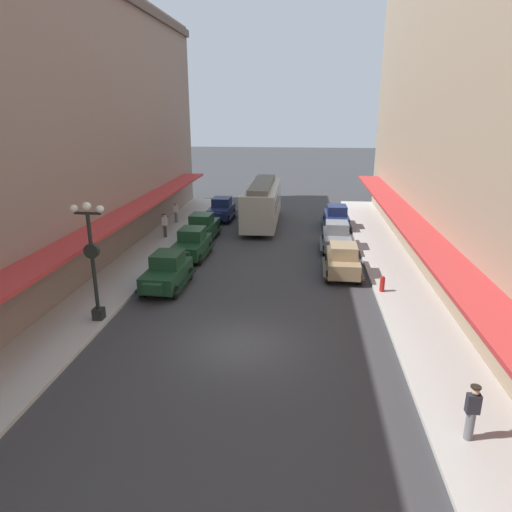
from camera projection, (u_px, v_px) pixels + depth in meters
ground_plane at (240, 345)px, 18.15m from camera, size 200.00×200.00×0.00m
sidewalk_left at (59, 335)px, 18.86m from camera, size 3.00×60.00×0.15m
sidewalk_right at (437, 354)px, 17.38m from camera, size 3.00×60.00×0.15m
parked_car_0 at (221, 209)px, 38.57m from camera, size 2.22×4.29×1.84m
parked_car_1 at (202, 226)px, 32.91m from camera, size 2.25×4.30×1.84m
parked_car_2 at (192, 243)px, 28.62m from camera, size 2.24×4.30×1.84m
parked_car_3 at (167, 271)px, 23.74m from camera, size 2.23×4.29×1.84m
parked_car_4 at (343, 259)px, 25.56m from camera, size 2.19×4.28×1.84m
parked_car_5 at (337, 236)px, 30.17m from camera, size 2.17×4.27×1.84m
parked_car_6 at (336, 216)px, 35.79m from camera, size 2.21×4.29×1.84m
streetcar at (262, 202)px, 36.52m from camera, size 2.58×9.62×3.46m
lamp_post_with_clock at (92, 257)px, 19.25m from camera, size 1.42×0.44×5.16m
fire_hydrant at (382, 284)px, 23.04m from camera, size 0.24×0.24×0.82m
pedestrian_0 at (472, 412)px, 12.54m from camera, size 0.36×0.28×1.67m
pedestrian_1 at (165, 225)px, 32.77m from camera, size 0.36×0.28×1.67m
pedestrian_2 at (176, 212)px, 37.01m from camera, size 0.36×0.24×1.64m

